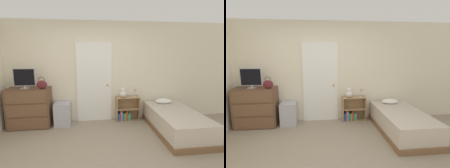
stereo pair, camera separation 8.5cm
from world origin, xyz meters
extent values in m
plane|color=gray|center=(0.00, 0.00, 0.00)|extent=(16.00, 16.00, 0.00)
cube|color=beige|center=(0.00, 2.02, 1.27)|extent=(10.00, 0.06, 2.55)
cube|color=white|center=(0.08, 1.97, 1.01)|extent=(0.89, 0.04, 2.02)
sphere|color=gold|center=(0.42, 1.93, 0.95)|extent=(0.06, 0.06, 0.06)
cube|color=brown|center=(-1.46, 1.75, 0.48)|extent=(0.96, 0.45, 0.96)
cube|color=brown|center=(-1.46, 1.52, 0.16)|extent=(0.89, 0.01, 0.28)
cube|color=brown|center=(-1.46, 1.52, 0.48)|extent=(0.89, 0.01, 0.28)
cube|color=brown|center=(-1.46, 1.52, 0.79)|extent=(0.89, 0.01, 0.28)
cube|color=#B7B7BC|center=(-1.51, 1.72, 0.96)|extent=(0.17, 0.16, 0.01)
cylinder|color=#B7B7BC|center=(-1.51, 1.72, 0.99)|extent=(0.04, 0.04, 0.04)
cube|color=#B7B7BC|center=(-1.51, 1.72, 1.22)|extent=(0.48, 0.02, 0.41)
cube|color=black|center=(-1.51, 1.71, 1.22)|extent=(0.45, 0.01, 0.37)
ellipsoid|color=#591E23|center=(-1.11, 1.61, 1.05)|extent=(0.23, 0.12, 0.20)
torus|color=#591E23|center=(-1.11, 1.61, 1.17)|extent=(0.14, 0.01, 0.14)
cube|color=#ADADB7|center=(-0.71, 1.77, 0.28)|extent=(0.38, 0.40, 0.56)
cube|color=tan|center=(0.65, 1.85, 0.32)|extent=(0.02, 0.24, 0.63)
cube|color=tan|center=(1.24, 1.85, 0.32)|extent=(0.02, 0.24, 0.63)
cube|color=tan|center=(0.95, 1.85, 0.01)|extent=(0.57, 0.24, 0.02)
cube|color=tan|center=(0.95, 1.85, 0.32)|extent=(0.57, 0.24, 0.02)
cube|color=tan|center=(0.95, 1.85, 0.63)|extent=(0.57, 0.24, 0.02)
cube|color=tan|center=(0.95, 1.97, 0.32)|extent=(0.60, 0.01, 0.63)
cube|color=#3359B2|center=(0.70, 1.84, 0.12)|extent=(0.04, 0.20, 0.21)
cube|color=#8C3F8C|center=(0.74, 1.83, 0.15)|extent=(0.03, 0.19, 0.26)
cube|color=gold|center=(0.77, 1.81, 0.15)|extent=(0.02, 0.15, 0.27)
cube|color=#3359B2|center=(0.80, 1.83, 0.12)|extent=(0.03, 0.18, 0.21)
cube|color=#338C4C|center=(0.84, 1.81, 0.12)|extent=(0.03, 0.15, 0.20)
cube|color=gold|center=(0.88, 1.83, 0.12)|extent=(0.02, 0.18, 0.21)
cube|color=red|center=(0.91, 1.81, 0.15)|extent=(0.03, 0.14, 0.26)
cube|color=#338C4C|center=(0.94, 1.81, 0.12)|extent=(0.03, 0.14, 0.20)
cube|color=teal|center=(0.98, 1.84, 0.11)|extent=(0.03, 0.20, 0.19)
sphere|color=silver|center=(0.81, 1.85, 0.72)|extent=(0.17, 0.17, 0.17)
sphere|color=silver|center=(0.81, 1.85, 0.83)|extent=(0.10, 0.10, 0.10)
sphere|color=silver|center=(0.81, 1.81, 0.82)|extent=(0.04, 0.04, 0.04)
sphere|color=silver|center=(0.77, 1.85, 0.87)|extent=(0.04, 0.04, 0.04)
sphere|color=silver|center=(0.85, 1.85, 0.87)|extent=(0.04, 0.04, 0.04)
cylinder|color=#B2B2B7|center=(1.11, 1.83, 0.64)|extent=(0.09, 0.09, 0.01)
cylinder|color=#B2B2B7|center=(1.11, 1.83, 0.73)|extent=(0.01, 0.01, 0.17)
sphere|color=#B2B2B7|center=(1.13, 1.81, 0.84)|extent=(0.08, 0.08, 0.08)
cube|color=brown|center=(1.87, 1.05, 0.06)|extent=(0.95, 1.85, 0.12)
cube|color=beige|center=(1.87, 1.05, 0.30)|extent=(0.92, 1.79, 0.36)
ellipsoid|color=white|center=(1.87, 1.71, 0.53)|extent=(0.43, 0.28, 0.12)
camera|label=1|loc=(-0.04, -2.46, 1.77)|focal=28.00mm
camera|label=2|loc=(0.05, -2.47, 1.77)|focal=28.00mm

